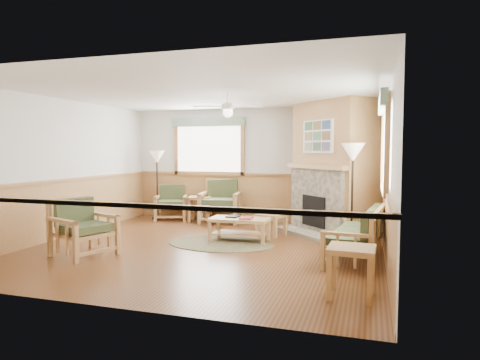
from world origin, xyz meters
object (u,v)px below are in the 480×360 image
(armchair_back_left, at_px, (171,202))
(footstool, at_px, (271,224))
(sofa, at_px, (357,233))
(floor_lamp_left, at_px, (157,185))
(end_table_chairs, at_px, (200,209))
(armchair_back_right, at_px, (220,201))
(end_table_sofa, at_px, (351,272))
(armchair_left, at_px, (84,227))
(coffee_table, at_px, (239,229))
(floor_lamp_right, at_px, (352,195))

(armchair_back_left, height_order, footstool, armchair_back_left)
(sofa, height_order, floor_lamp_left, floor_lamp_left)
(end_table_chairs, relative_size, floor_lamp_left, 0.35)
(armchair_back_right, height_order, footstool, armchair_back_right)
(sofa, bearing_deg, end_table_sofa, 7.40)
(sofa, distance_m, armchair_back_right, 4.11)
(armchair_left, distance_m, end_table_chairs, 3.72)
(coffee_table, relative_size, floor_lamp_right, 0.59)
(armchair_left, relative_size, coffee_table, 0.85)
(armchair_back_right, bearing_deg, sofa, -48.10)
(coffee_table, height_order, floor_lamp_right, floor_lamp_right)
(floor_lamp_right, bearing_deg, armchair_back_left, 158.94)
(end_table_sofa, xyz_separation_m, floor_lamp_left, (-4.86, 4.42, 0.55))
(floor_lamp_right, bearing_deg, armchair_left, -154.23)
(armchair_left, height_order, floor_lamp_left, floor_lamp_left)
(armchair_back_right, bearing_deg, end_table_chairs, 168.81)
(footstool, relative_size, floor_lamp_right, 0.27)
(armchair_back_left, bearing_deg, floor_lamp_right, -40.48)
(end_table_chairs, bearing_deg, coffee_table, -50.09)
(end_table_chairs, bearing_deg, footstool, -30.18)
(end_table_chairs, height_order, floor_lamp_left, floor_lamp_left)
(coffee_table, distance_m, floor_lamp_left, 3.36)
(coffee_table, bearing_deg, sofa, -18.82)
(end_table_chairs, distance_m, floor_lamp_right, 4.03)
(sofa, distance_m, coffee_table, 2.27)
(armchair_left, height_order, footstool, armchair_left)
(footstool, bearing_deg, end_table_sofa, -62.43)
(sofa, distance_m, armchair_back_left, 5.19)
(coffee_table, xyz_separation_m, floor_lamp_left, (-2.71, 1.87, 0.63))
(sofa, relative_size, armchair_back_left, 2.09)
(end_table_chairs, relative_size, floor_lamp_right, 0.32)
(end_table_chairs, distance_m, floor_lamp_left, 1.26)
(floor_lamp_left, bearing_deg, floor_lamp_right, -19.38)
(coffee_table, distance_m, footstool, 0.84)
(floor_lamp_left, distance_m, floor_lamp_right, 5.03)
(footstool, bearing_deg, coffee_table, -122.33)
(armchair_left, bearing_deg, floor_lamp_right, -43.58)
(floor_lamp_left, bearing_deg, armchair_left, -80.44)
(armchair_back_left, distance_m, armchair_back_right, 1.29)
(end_table_sofa, bearing_deg, floor_lamp_right, 92.39)
(sofa, bearing_deg, end_table_chairs, -117.51)
(armchair_back_right, bearing_deg, floor_lamp_right, -37.54)
(sofa, bearing_deg, coffee_table, -100.96)
(footstool, bearing_deg, floor_lamp_left, 159.75)
(armchair_back_left, relative_size, floor_lamp_left, 0.50)
(armchair_back_left, distance_m, coffee_table, 3.01)
(armchair_back_left, xyz_separation_m, coffee_table, (2.34, -1.89, -0.20))
(armchair_back_left, relative_size, armchair_back_right, 0.84)
(armchair_back_right, relative_size, coffee_table, 0.92)
(sofa, xyz_separation_m, floor_lamp_left, (-4.86, 2.59, 0.44))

